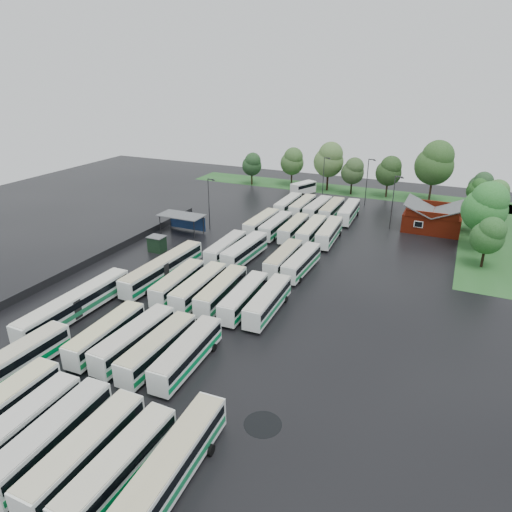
% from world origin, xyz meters
% --- Properties ---
extents(ground, '(160.00, 160.00, 0.00)m').
position_xyz_m(ground, '(0.00, 0.00, 0.00)').
color(ground, black).
rests_on(ground, ground).
extents(brick_building, '(10.07, 8.60, 5.39)m').
position_xyz_m(brick_building, '(24.00, 42.77, 1.87)').
color(brick_building, maroon).
rests_on(brick_building, ground).
extents(wash_shed, '(8.20, 4.20, 3.58)m').
position_xyz_m(wash_shed, '(-17.20, 22.02, 2.99)').
color(wash_shed, '#2D2D30').
rests_on(wash_shed, ground).
extents(utility_hut, '(2.70, 2.20, 2.62)m').
position_xyz_m(utility_hut, '(-16.20, 12.60, 1.32)').
color(utility_hut, black).
rests_on(utility_hut, ground).
extents(grass_strip_north, '(80.00, 10.00, 0.01)m').
position_xyz_m(grass_strip_north, '(2.00, 64.80, 0.01)').
color(grass_strip_north, '#215320').
rests_on(grass_strip_north, ground).
extents(grass_strip_east, '(10.00, 50.00, 0.01)m').
position_xyz_m(grass_strip_east, '(34.00, 42.80, 0.01)').
color(grass_strip_east, '#215320').
rests_on(grass_strip_east, ground).
extents(west_fence, '(0.10, 50.00, 1.20)m').
position_xyz_m(west_fence, '(-22.20, 8.00, 0.60)').
color(west_fence, '#2D2D30').
rests_on(west_fence, ground).
extents(bus_r0c1, '(2.60, 10.92, 3.02)m').
position_xyz_m(bus_r0c1, '(-1.23, -26.19, 1.66)').
color(bus_r0c1, white).
rests_on(bus_r0c1, ground).
extents(bus_r0c2, '(2.80, 11.39, 3.15)m').
position_xyz_m(bus_r0c2, '(1.91, -26.09, 1.73)').
color(bus_r0c2, white).
rests_on(bus_r0c2, ground).
extents(bus_r0c3, '(2.47, 11.34, 3.15)m').
position_xyz_m(bus_r0c3, '(5.39, -26.20, 1.73)').
color(bus_r0c3, white).
rests_on(bus_r0c3, ground).
extents(bus_r0c4, '(2.54, 10.98, 3.04)m').
position_xyz_m(bus_r0c4, '(8.55, -26.16, 1.67)').
color(bus_r0c4, white).
rests_on(bus_r0c4, ground).
extents(bus_r1c0, '(2.59, 10.81, 2.99)m').
position_xyz_m(bus_r1c0, '(-4.49, -12.71, 1.65)').
color(bus_r1c0, white).
rests_on(bus_r1c0, ground).
extents(bus_r1c1, '(2.74, 11.23, 3.10)m').
position_xyz_m(bus_r1c1, '(-1.05, -12.32, 1.71)').
color(bus_r1c1, white).
rests_on(bus_r1c1, ground).
extents(bus_r1c2, '(2.39, 10.99, 3.06)m').
position_xyz_m(bus_r1c2, '(2.19, -12.62, 1.68)').
color(bus_r1c2, white).
rests_on(bus_r1c2, ground).
extents(bus_r1c3, '(2.75, 11.01, 3.04)m').
position_xyz_m(bus_r1c3, '(5.40, -12.14, 1.67)').
color(bus_r1c3, white).
rests_on(bus_r1c3, ground).
extents(bus_r2c0, '(2.77, 10.85, 2.99)m').
position_xyz_m(bus_r2c0, '(-4.52, 1.19, 1.65)').
color(bus_r2c0, white).
rests_on(bus_r2c0, ground).
extents(bus_r2c1, '(2.65, 11.32, 3.14)m').
position_xyz_m(bus_r2c1, '(-1.12, 1.01, 1.72)').
color(bus_r2c1, white).
rests_on(bus_r2c1, ground).
extents(bus_r2c2, '(2.84, 11.16, 3.08)m').
position_xyz_m(bus_r2c2, '(1.95, 1.40, 1.69)').
color(bus_r2c2, white).
rests_on(bus_r2c2, ground).
extents(bus_r2c3, '(2.68, 10.89, 3.01)m').
position_xyz_m(bus_r2c3, '(5.35, 1.03, 1.66)').
color(bus_r2c3, white).
rests_on(bus_r2c3, ground).
extents(bus_r2c4, '(2.66, 10.95, 3.03)m').
position_xyz_m(bus_r2c4, '(8.48, 1.37, 1.67)').
color(bus_r2c4, white).
rests_on(bus_r2c4, ground).
extents(bus_r3c0, '(2.51, 10.83, 3.00)m').
position_xyz_m(bus_r3c0, '(-4.51, 14.81, 1.65)').
color(bus_r3c0, white).
rests_on(bus_r3c0, ground).
extents(bus_r3c1, '(2.83, 11.40, 3.15)m').
position_xyz_m(bus_r3c1, '(-1.28, 14.99, 1.73)').
color(bus_r3c1, white).
rests_on(bus_r3c1, ground).
extents(bus_r3c3, '(2.42, 10.94, 3.04)m').
position_xyz_m(bus_r3c3, '(5.38, 14.56, 1.67)').
color(bus_r3c3, white).
rests_on(bus_r3c3, ground).
extents(bus_r3c4, '(2.55, 10.81, 2.99)m').
position_xyz_m(bus_r3c4, '(8.24, 14.50, 1.65)').
color(bus_r3c4, white).
rests_on(bus_r3c4, ground).
extents(bus_r4c0, '(2.58, 11.17, 3.10)m').
position_xyz_m(bus_r4c0, '(-4.38, 28.50, 1.70)').
color(bus_r4c0, white).
rests_on(bus_r4c0, ground).
extents(bus_r4c1, '(2.33, 10.82, 3.01)m').
position_xyz_m(bus_r4c1, '(-1.40, 28.20, 1.66)').
color(bus_r4c1, white).
rests_on(bus_r4c1, ground).
extents(bus_r4c2, '(2.45, 10.81, 3.00)m').
position_xyz_m(bus_r4c2, '(1.97, 28.34, 1.65)').
color(bus_r4c2, white).
rests_on(bus_r4c2, ground).
extents(bus_r4c3, '(2.65, 11.29, 3.13)m').
position_xyz_m(bus_r4c3, '(5.35, 28.07, 1.72)').
color(bus_r4c3, white).
rests_on(bus_r4c3, ground).
extents(bus_r4c4, '(2.90, 11.23, 3.10)m').
position_xyz_m(bus_r4c4, '(8.36, 28.73, 1.70)').
color(bus_r4c4, white).
rests_on(bus_r4c4, ground).
extents(bus_r5c0, '(2.43, 10.93, 3.03)m').
position_xyz_m(bus_r5c0, '(-4.28, 41.85, 1.67)').
color(bus_r5c0, white).
rests_on(bus_r5c0, ground).
extents(bus_r5c1, '(2.38, 10.90, 3.03)m').
position_xyz_m(bus_r5c1, '(-1.08, 41.94, 1.67)').
color(bus_r5c1, white).
rests_on(bus_r5c1, ground).
extents(bus_r5c2, '(2.77, 11.20, 3.09)m').
position_xyz_m(bus_r5c2, '(2.14, 41.84, 1.70)').
color(bus_r5c2, white).
rests_on(bus_r5c2, ground).
extents(bus_r5c3, '(2.33, 10.92, 3.04)m').
position_xyz_m(bus_r5c3, '(5.05, 42.09, 1.67)').
color(bus_r5c3, white).
rests_on(bus_r5c3, ground).
extents(bus_r5c4, '(2.85, 11.24, 3.10)m').
position_xyz_m(bus_r5c4, '(8.50, 41.99, 1.71)').
color(bus_r5c4, white).
rests_on(bus_r5c4, ground).
extents(artic_bus_west_b, '(2.80, 16.65, 3.08)m').
position_xyz_m(artic_bus_west_b, '(-9.03, 4.23, 1.71)').
color(artic_bus_west_b, white).
rests_on(artic_bus_west_b, ground).
extents(artic_bus_west_c, '(2.46, 16.79, 3.11)m').
position_xyz_m(artic_bus_west_c, '(-12.33, -9.17, 1.73)').
color(artic_bus_west_c, white).
rests_on(artic_bus_west_c, ground).
extents(artic_bus_east, '(3.19, 17.17, 3.17)m').
position_xyz_m(artic_bus_east, '(12.11, -26.60, 1.76)').
color(artic_bus_east, white).
rests_on(artic_bus_east, ground).
extents(minibus, '(4.75, 7.02, 2.88)m').
position_xyz_m(minibus, '(-6.19, 57.11, 1.60)').
color(minibus, white).
rests_on(minibus, ground).
extents(tree_north_0, '(4.99, 4.99, 8.27)m').
position_xyz_m(tree_north_0, '(-21.31, 60.82, 5.31)').
color(tree_north_0, black).
rests_on(tree_north_0, ground).
extents(tree_north_1, '(5.87, 5.87, 9.73)m').
position_xyz_m(tree_north_1, '(-11.66, 64.16, 6.26)').
color(tree_north_1, black).
rests_on(tree_north_1, ground).
extents(tree_north_2, '(7.17, 7.17, 11.87)m').
position_xyz_m(tree_north_2, '(-1.87, 63.00, 7.64)').
color(tree_north_2, black).
rests_on(tree_north_2, ground).
extents(tree_north_3, '(5.36, 5.36, 8.88)m').
position_xyz_m(tree_north_3, '(4.38, 61.67, 5.71)').
color(tree_north_3, black).
rests_on(tree_north_3, ground).
extents(tree_north_4, '(5.86, 5.86, 9.70)m').
position_xyz_m(tree_north_4, '(12.46, 62.63, 6.24)').
color(tree_north_4, '#32261B').
rests_on(tree_north_4, ground).
extents(tree_north_5, '(8.32, 8.32, 13.78)m').
position_xyz_m(tree_north_5, '(22.02, 62.61, 8.87)').
color(tree_north_5, '#3B271B').
rests_on(tree_north_5, ground).
extents(tree_north_6, '(4.86, 4.86, 8.05)m').
position_xyz_m(tree_north_6, '(31.79, 61.32, 5.18)').
color(tree_north_6, black).
rests_on(tree_north_6, ground).
extents(tree_east_0, '(4.88, 4.88, 8.08)m').
position_xyz_m(tree_east_0, '(32.76, 27.69, 5.19)').
color(tree_east_0, black).
rests_on(tree_east_0, ground).
extents(tree_east_1, '(7.05, 7.05, 11.68)m').
position_xyz_m(tree_east_1, '(32.06, 35.09, 7.51)').
color(tree_east_1, black).
rests_on(tree_east_1, ground).
extents(tree_east_2, '(5.81, 5.81, 9.62)m').
position_xyz_m(tree_east_2, '(32.44, 43.55, 6.19)').
color(tree_east_2, black).
rests_on(tree_east_2, ground).
extents(tree_east_3, '(5.17, 5.17, 8.57)m').
position_xyz_m(tree_east_3, '(34.14, 52.19, 5.51)').
color(tree_east_3, black).
rests_on(tree_east_3, ground).
extents(tree_east_4, '(4.26, 4.23, 7.00)m').
position_xyz_m(tree_east_4, '(31.26, 59.92, 4.50)').
color(tree_east_4, black).
rests_on(tree_east_4, ground).
extents(lamp_post_ne, '(1.55, 0.30, 10.09)m').
position_xyz_m(lamp_post_ne, '(17.04, 39.96, 5.86)').
color(lamp_post_ne, '#2D2D30').
rests_on(lamp_post_ne, ground).
extents(lamp_post_nw, '(1.48, 0.29, 9.62)m').
position_xyz_m(lamp_post_nw, '(-13.76, 25.94, 5.59)').
color(lamp_post_nw, '#2D2D30').
rests_on(lamp_post_nw, ground).
extents(lamp_post_back_w, '(1.47, 0.29, 9.57)m').
position_xyz_m(lamp_post_back_w, '(-0.64, 54.89, 5.56)').
color(lamp_post_back_w, '#2D2D30').
rests_on(lamp_post_back_w, ground).
extents(lamp_post_back_e, '(1.57, 0.31, 10.19)m').
position_xyz_m(lamp_post_back_e, '(9.38, 53.89, 5.92)').
color(lamp_post_back_e, '#2D2D30').
rests_on(lamp_post_back_e, ground).
extents(puddle_0, '(5.59, 5.59, 0.01)m').
position_xyz_m(puddle_0, '(-2.61, -17.81, 0.00)').
color(puddle_0, black).
rests_on(puddle_0, ground).
extents(puddle_1, '(3.23, 3.23, 0.01)m').
position_xyz_m(puddle_1, '(10.87, -19.69, 0.00)').
color(puddle_1, black).
rests_on(puddle_1, ground).
extents(puddle_2, '(5.56, 5.56, 0.01)m').
position_xyz_m(puddle_2, '(-10.87, 2.65, 0.00)').
color(puddle_2, black).
rests_on(puddle_2, ground).
extents(puddle_3, '(3.65, 3.65, 0.01)m').
position_xyz_m(puddle_3, '(4.93, -2.28, 0.00)').
color(puddle_3, black).
rests_on(puddle_3, ground).
extents(puddle_4, '(3.32, 3.32, 0.01)m').
position_xyz_m(puddle_4, '(15.57, -16.40, 0.00)').
color(puddle_4, black).
rests_on(puddle_4, ground).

